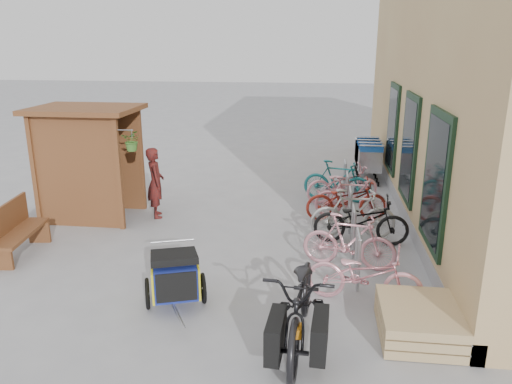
# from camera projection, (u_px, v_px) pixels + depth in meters

# --- Properties ---
(ground) EXTENTS (80.00, 80.00, 0.00)m
(ground) POSITION_uv_depth(u_px,v_px,m) (215.00, 275.00, 8.22)
(ground) COLOR #9A9A9D
(kiosk) EXTENTS (2.49, 1.65, 2.40)m
(kiosk) POSITION_uv_depth(u_px,v_px,m) (84.00, 147.00, 10.51)
(kiosk) COLOR brown
(kiosk) RESTS_ON ground
(bike_rack) EXTENTS (0.05, 5.35, 0.86)m
(bike_rack) POSITION_uv_depth(u_px,v_px,m) (350.00, 205.00, 10.08)
(bike_rack) COLOR #A5A8AD
(bike_rack) RESTS_ON ground
(pallet_stack) EXTENTS (1.00, 1.20, 0.40)m
(pallet_stack) POSITION_uv_depth(u_px,v_px,m) (419.00, 321.00, 6.47)
(pallet_stack) COLOR tan
(pallet_stack) RESTS_ON ground
(bench) EXTENTS (0.63, 1.56, 0.96)m
(bench) POSITION_uv_depth(u_px,v_px,m) (15.00, 230.00, 8.86)
(bench) COLOR brown
(bench) RESTS_ON ground
(shopping_carts) EXTENTS (0.63, 2.14, 1.14)m
(shopping_carts) POSITION_uv_depth(u_px,v_px,m) (367.00, 154.00, 13.97)
(shopping_carts) COLOR silver
(shopping_carts) RESTS_ON ground
(child_trailer) EXTENTS (0.97, 1.49, 0.86)m
(child_trailer) POSITION_uv_depth(u_px,v_px,m) (175.00, 274.00, 7.18)
(child_trailer) COLOR #1C269C
(child_trailer) RESTS_ON ground
(cargo_bike) EXTENTS (0.92, 2.31, 1.19)m
(cargo_bike) POSITION_uv_depth(u_px,v_px,m) (302.00, 304.00, 6.16)
(cargo_bike) COLOR black
(cargo_bike) RESTS_ON ground
(person_kiosk) EXTENTS (0.56, 0.66, 1.54)m
(person_kiosk) POSITION_uv_depth(u_px,v_px,m) (155.00, 183.00, 10.76)
(person_kiosk) COLOR maroon
(person_kiosk) RESTS_ON ground
(bike_0) EXTENTS (1.76, 0.89, 0.88)m
(bike_0) POSITION_uv_depth(u_px,v_px,m) (364.00, 275.00, 7.24)
(bike_0) COLOR pink
(bike_0) RESTS_ON ground
(bike_1) EXTENTS (1.63, 0.74, 0.95)m
(bike_1) POSITION_uv_depth(u_px,v_px,m) (349.00, 241.00, 8.38)
(bike_1) COLOR pink
(bike_1) RESTS_ON ground
(bike_2) EXTENTS (1.78, 0.65, 0.93)m
(bike_2) POSITION_uv_depth(u_px,v_px,m) (361.00, 220.00, 9.37)
(bike_2) COLOR black
(bike_2) RESTS_ON ground
(bike_3) EXTENTS (1.67, 0.59, 0.99)m
(bike_3) POSITION_uv_depth(u_px,v_px,m) (353.00, 214.00, 9.64)
(bike_3) COLOR #BCBDB8
(bike_3) RESTS_ON ground
(bike_4) EXTENTS (1.81, 0.87, 0.91)m
(bike_4) POSITION_uv_depth(u_px,v_px,m) (347.00, 200.00, 10.61)
(bike_4) COLOR maroon
(bike_4) RESTS_ON ground
(bike_5) EXTENTS (1.58, 0.53, 0.93)m
(bike_5) POSITION_uv_depth(u_px,v_px,m) (351.00, 198.00, 10.74)
(bike_5) COLOR pink
(bike_5) RESTS_ON ground
(bike_6) EXTENTS (1.85, 1.09, 0.92)m
(bike_6) POSITION_uv_depth(u_px,v_px,m) (342.00, 184.00, 11.79)
(bike_6) COLOR pink
(bike_6) RESTS_ON ground
(bike_7) EXTENTS (1.71, 0.82, 0.99)m
(bike_7) POSITION_uv_depth(u_px,v_px,m) (337.00, 181.00, 11.92)
(bike_7) COLOR #1C6D71
(bike_7) RESTS_ON ground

